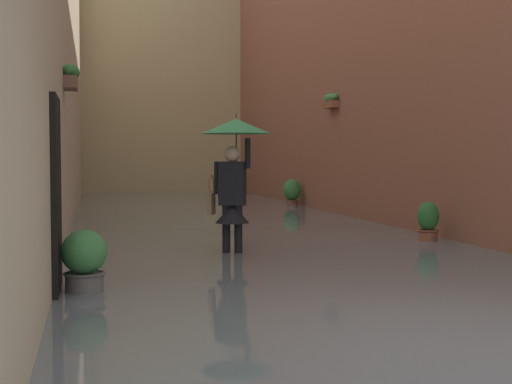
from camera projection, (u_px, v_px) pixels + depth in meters
The scene contains 9 objects.
ground_plane at pixel (211, 222), 17.12m from camera, with size 60.00×60.00×0.00m, color gray.
flood_water at pixel (211, 219), 17.11m from camera, with size 7.13×29.75×0.15m, color slate.
building_facade_left at pixel (373, 8), 17.76m from camera, with size 2.04×27.75×10.49m.
building_facade_right at pixel (31, 25), 15.98m from camera, with size 2.04×27.75×9.02m.
building_facade_far at pixel (160, 36), 29.23m from camera, with size 9.93×1.80×12.98m, color tan.
person_wading at pixel (234, 159), 10.48m from camera, with size 1.03×1.03×2.19m.
potted_plant_near_left at pixel (428, 224), 12.07m from camera, with size 0.37×0.37×0.81m.
potted_plant_near_right at pixel (84, 265), 7.52m from camera, with size 0.48×0.48×0.80m.
potted_plant_far_left at pixel (292, 193), 20.64m from camera, with size 0.50×0.50×0.91m.
Camera 1 is at (2.76, 5.00, 1.57)m, focal length 50.35 mm.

